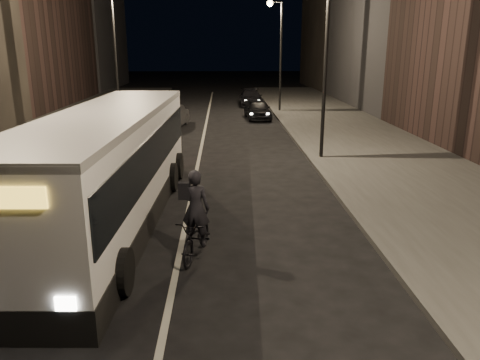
{
  "coord_description": "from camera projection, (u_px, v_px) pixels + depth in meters",
  "views": [
    {
      "loc": [
        1.12,
        -8.69,
        5.04
      ],
      "look_at": [
        1.58,
        3.61,
        1.5
      ],
      "focal_mm": 35.0,
      "sensor_mm": 36.0,
      "label": 1
    }
  ],
  "objects": [
    {
      "name": "ground",
      "position": [
        171.0,
        298.0,
        9.7
      ],
      "size": [
        180.0,
        180.0,
        0.0
      ],
      "primitive_type": "plane",
      "color": "black",
      "rests_on": "ground"
    },
    {
      "name": "sidewalk_right",
      "position": [
        370.0,
        149.0,
        23.42
      ],
      "size": [
        7.0,
        70.0,
        0.16
      ],
      "primitive_type": "cube",
      "color": "#353532",
      "rests_on": "ground"
    },
    {
      "name": "sidewalk_left",
      "position": [
        26.0,
        151.0,
        22.82
      ],
      "size": [
        7.0,
        70.0,
        0.16
      ],
      "primitive_type": "cube",
      "color": "#353532",
      "rests_on": "ground"
    },
    {
      "name": "streetlight_right_mid",
      "position": [
        321.0,
        38.0,
        19.93
      ],
      "size": [
        1.2,
        0.44,
        8.12
      ],
      "color": "black",
      "rests_on": "sidewalk_right"
    },
    {
      "name": "streetlight_right_far",
      "position": [
        278.0,
        41.0,
        35.3
      ],
      "size": [
        1.2,
        0.44,
        8.12
      ],
      "color": "black",
      "rests_on": "sidewalk_right"
    },
    {
      "name": "streetlight_left_far",
      "position": [
        119.0,
        40.0,
        29.15
      ],
      "size": [
        1.2,
        0.44,
        8.12
      ],
      "color": "black",
      "rests_on": "sidewalk_left"
    },
    {
      "name": "city_bus",
      "position": [
        111.0,
        163.0,
        13.48
      ],
      "size": [
        3.25,
        12.32,
        3.29
      ],
      "rotation": [
        0.0,
        0.0,
        -0.04
      ],
      "color": "silver",
      "rests_on": "ground"
    },
    {
      "name": "cyclist_on_bicycle",
      "position": [
        196.0,
        229.0,
        11.37
      ],
      "size": [
        1.16,
        2.09,
        2.28
      ],
      "rotation": [
        0.0,
        0.0,
        -0.25
      ],
      "color": "black",
      "rests_on": "ground"
    },
    {
      "name": "car_near",
      "position": [
        257.0,
        109.0,
        33.23
      ],
      "size": [
        1.94,
        4.12,
        1.36
      ],
      "primitive_type": "imported",
      "rotation": [
        0.0,
        0.0,
        0.08
      ],
      "color": "black",
      "rests_on": "ground"
    },
    {
      "name": "car_mid",
      "position": [
        171.0,
        116.0,
        29.62
      ],
      "size": [
        2.07,
        4.69,
        1.5
      ],
      "primitive_type": "imported",
      "rotation": [
        0.0,
        0.0,
        3.03
      ],
      "color": "#39393B",
      "rests_on": "ground"
    },
    {
      "name": "car_far",
      "position": [
        251.0,
        98.0,
        40.75
      ],
      "size": [
        1.92,
        4.7,
        1.36
      ],
      "primitive_type": "imported",
      "rotation": [
        0.0,
        0.0,
        0.0
      ],
      "color": "black",
      "rests_on": "ground"
    }
  ]
}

